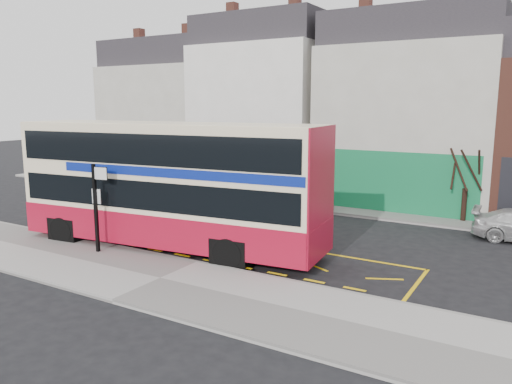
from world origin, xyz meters
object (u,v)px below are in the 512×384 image
Objects in this scene: car_grey at (296,200)px; double_decker_bus at (170,184)px; bus_stop_post at (97,200)px; street_tree_left at (115,130)px; car_silver at (176,188)px; street_tree_right at (467,158)px.

double_decker_bus is at bearing 174.39° from car_grey.
bus_stop_post is 0.60× the size of street_tree_left.
car_silver reaches higher than car_grey.
double_decker_bus is at bearing -141.97° from car_silver.
bus_stop_post is 0.76× the size of car_silver.
car_grey is at bearing 76.25° from double_decker_bus.
bus_stop_post is at bearing -46.07° from street_tree_left.
double_decker_bus is 2.28× the size of street_tree_left.
street_tree_right is at bearing 41.87° from bus_stop_post.
double_decker_bus reaches higher than car_grey.
car_silver is 9.06m from street_tree_left.
car_silver is (-4.33, 9.64, -1.36)m from bus_stop_post.
bus_stop_post is (-1.72, -2.05, -0.46)m from double_decker_bus.
car_silver is 0.95× the size of street_tree_right.
street_tree_right reaches higher than car_grey.
double_decker_bus is 17.69m from street_tree_left.
double_decker_bus is at bearing -37.41° from street_tree_left.
double_decker_bus is 2.89× the size of car_silver.
car_grey is (7.20, 0.99, -0.12)m from car_silver.
car_grey is (1.16, 8.59, -1.94)m from double_decker_bus.
double_decker_bus is 3.33× the size of car_grey.
car_silver is 0.79× the size of street_tree_left.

